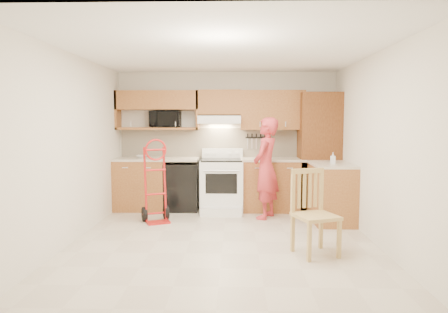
{
  "coord_description": "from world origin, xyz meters",
  "views": [
    {
      "loc": [
        0.16,
        -5.37,
        1.62
      ],
      "look_at": [
        0.0,
        0.5,
        1.1
      ],
      "focal_mm": 32.92,
      "sensor_mm": 36.0,
      "label": 1
    }
  ],
  "objects_px": {
    "microwave": "(166,119)",
    "hand_truck": "(156,185)",
    "range": "(222,181)",
    "person": "(266,168)",
    "dining_chair": "(316,213)"
  },
  "relations": [
    {
      "from": "microwave",
      "to": "hand_truck",
      "type": "height_order",
      "value": "microwave"
    },
    {
      "from": "range",
      "to": "microwave",
      "type": "bearing_deg",
      "value": 164.96
    },
    {
      "from": "microwave",
      "to": "person",
      "type": "height_order",
      "value": "microwave"
    },
    {
      "from": "hand_truck",
      "to": "dining_chair",
      "type": "distance_m",
      "value": 2.7
    },
    {
      "from": "range",
      "to": "person",
      "type": "xyz_separation_m",
      "value": [
        0.74,
        -0.46,
        0.28
      ]
    },
    {
      "from": "microwave",
      "to": "hand_truck",
      "type": "distance_m",
      "value": 1.48
    },
    {
      "from": "person",
      "to": "microwave",
      "type": "bearing_deg",
      "value": -89.72
    },
    {
      "from": "range",
      "to": "dining_chair",
      "type": "height_order",
      "value": "range"
    },
    {
      "from": "microwave",
      "to": "person",
      "type": "xyz_separation_m",
      "value": [
        1.78,
        -0.74,
        -0.81
      ]
    },
    {
      "from": "range",
      "to": "hand_truck",
      "type": "distance_m",
      "value": 1.28
    },
    {
      "from": "microwave",
      "to": "dining_chair",
      "type": "distance_m",
      "value": 3.61
    },
    {
      "from": "microwave",
      "to": "range",
      "type": "distance_m",
      "value": 1.53
    },
    {
      "from": "range",
      "to": "person",
      "type": "relative_size",
      "value": 0.66
    },
    {
      "from": "microwave",
      "to": "person",
      "type": "relative_size",
      "value": 0.33
    },
    {
      "from": "person",
      "to": "hand_truck",
      "type": "height_order",
      "value": "person"
    }
  ]
}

